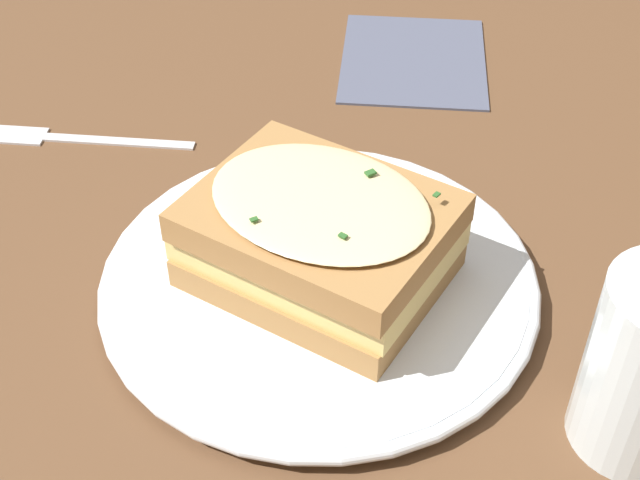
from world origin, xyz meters
TOP-DOWN VIEW (x-y plane):
  - ground_plane at (0.00, 0.00)m, footprint 2.40×2.40m
  - dinner_plate at (0.01, 0.00)m, footprint 0.27×0.27m
  - sandwich at (0.02, 0.00)m, footprint 0.18×0.18m
  - fork at (-0.17, -0.19)m, footprint 0.05×0.18m
  - napkin at (-0.26, 0.10)m, footprint 0.17×0.15m

SIDE VIEW (x-z plane):
  - ground_plane at x=0.00m, z-range 0.00..0.00m
  - fork at x=-0.17m, z-range 0.00..0.00m
  - napkin at x=-0.26m, z-range 0.00..0.00m
  - dinner_plate at x=0.01m, z-range 0.00..0.02m
  - sandwich at x=0.02m, z-range 0.01..0.08m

